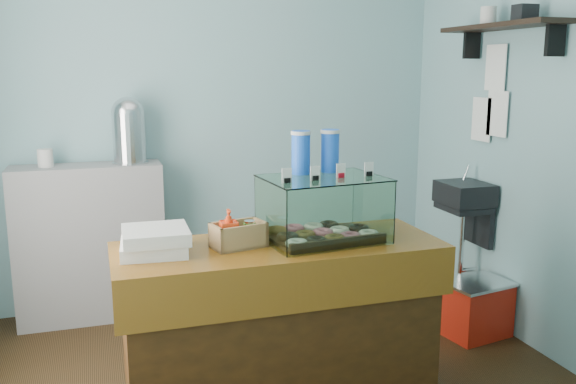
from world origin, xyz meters
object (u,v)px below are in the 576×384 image
object	(u,v)px
display_case	(321,205)
coffee_urn	(129,129)
counter	(280,329)
red_cooler	(476,308)

from	to	relation	value
display_case	coffee_urn	size ratio (longest dim) A/B	1.35
coffee_urn	counter	bearing A→B (deg)	-69.07
counter	red_cooler	size ratio (longest dim) A/B	3.38
display_case	coffee_urn	xyz separation A→B (m)	(-0.84, 1.53, 0.27)
coffee_urn	red_cooler	distance (m)	2.63
display_case	coffee_urn	bearing A→B (deg)	113.33
counter	coffee_urn	size ratio (longest dim) A/B	3.50
counter	coffee_urn	bearing A→B (deg)	110.93
counter	coffee_urn	distance (m)	1.90
counter	display_case	distance (m)	0.66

